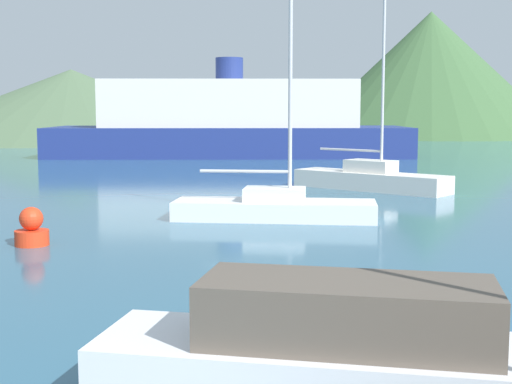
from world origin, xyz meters
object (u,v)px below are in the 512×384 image
(sailboat_middle, at_px, (275,206))
(buoy_marker, at_px, (32,229))
(sailboat_inner, at_px, (370,178))
(motorboat_near, at_px, (452,370))
(ferry_distant, at_px, (230,123))

(sailboat_middle, relative_size, buoy_marker, 7.73)
(sailboat_inner, distance_m, sailboat_middle, 9.02)
(motorboat_near, bearing_deg, buoy_marker, 140.16)
(sailboat_inner, bearing_deg, ferry_distant, 147.14)
(ferry_distant, bearing_deg, buoy_marker, -97.13)
(motorboat_near, height_order, buoy_marker, motorboat_near)
(sailboat_inner, xyz_separation_m, ferry_distant, (-7.00, 21.51, 1.85))
(sailboat_inner, height_order, buoy_marker, sailboat_inner)
(sailboat_middle, xyz_separation_m, buoy_marker, (-6.09, -4.25, -0.01))
(motorboat_near, distance_m, buoy_marker, 12.45)
(ferry_distant, xyz_separation_m, buoy_marker, (-3.18, -33.80, -1.97))
(sailboat_inner, xyz_separation_m, buoy_marker, (-10.19, -12.29, -0.12))
(sailboat_middle, distance_m, ferry_distant, 29.75)
(sailboat_middle, bearing_deg, sailboat_inner, 68.39)
(motorboat_near, distance_m, sailboat_inner, 22.00)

